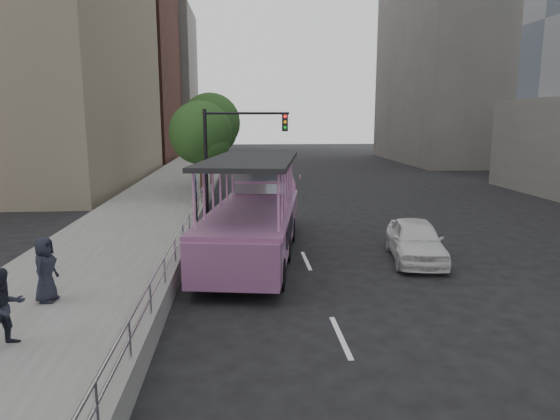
{
  "coord_description": "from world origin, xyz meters",
  "views": [
    {
      "loc": [
        -1.13,
        -12.23,
        4.79
      ],
      "look_at": [
        0.07,
        3.46,
        1.87
      ],
      "focal_mm": 32.0,
      "sensor_mm": 36.0,
      "label": 1
    }
  ],
  "objects_px": {
    "duck_boat": "(257,216)",
    "street_tree_near": "(202,135)",
    "pedestrian_far": "(45,269)",
    "parking_sign": "(196,197)",
    "pedestrian_mid": "(5,307)",
    "car": "(416,240)",
    "traffic_signal": "(230,144)",
    "street_tree_far": "(212,125)"
  },
  "relations": [
    {
      "from": "pedestrian_far",
      "to": "parking_sign",
      "type": "bearing_deg",
      "value": -13.67
    },
    {
      "from": "duck_boat",
      "to": "pedestrian_far",
      "type": "relative_size",
      "value": 6.6
    },
    {
      "from": "street_tree_far",
      "to": "street_tree_near",
      "type": "bearing_deg",
      "value": -91.91
    },
    {
      "from": "street_tree_near",
      "to": "duck_boat",
      "type": "bearing_deg",
      "value": -75.81
    },
    {
      "from": "street_tree_near",
      "to": "street_tree_far",
      "type": "relative_size",
      "value": 0.89
    },
    {
      "from": "traffic_signal",
      "to": "street_tree_near",
      "type": "bearing_deg",
      "value": 114.98
    },
    {
      "from": "duck_boat",
      "to": "car",
      "type": "xyz_separation_m",
      "value": [
        5.33,
        -1.54,
        -0.6
      ]
    },
    {
      "from": "car",
      "to": "parking_sign",
      "type": "relative_size",
      "value": 1.62
    },
    {
      "from": "pedestrian_far",
      "to": "street_tree_near",
      "type": "xyz_separation_m",
      "value": [
        2.69,
        15.97,
        2.7
      ]
    },
    {
      "from": "pedestrian_far",
      "to": "street_tree_near",
      "type": "bearing_deg",
      "value": -2.68
    },
    {
      "from": "street_tree_far",
      "to": "car",
      "type": "bearing_deg",
      "value": -66.69
    },
    {
      "from": "pedestrian_mid",
      "to": "street_tree_near",
      "type": "xyz_separation_m",
      "value": [
        2.53,
        18.45,
        2.71
      ]
    },
    {
      "from": "duck_boat",
      "to": "traffic_signal",
      "type": "distance_m",
      "value": 7.56
    },
    {
      "from": "car",
      "to": "pedestrian_far",
      "type": "bearing_deg",
      "value": -150.99
    },
    {
      "from": "duck_boat",
      "to": "pedestrian_mid",
      "type": "distance_m",
      "value": 9.44
    },
    {
      "from": "pedestrian_mid",
      "to": "pedestrian_far",
      "type": "distance_m",
      "value": 2.49
    },
    {
      "from": "pedestrian_far",
      "to": "street_tree_far",
      "type": "xyz_separation_m",
      "value": [
        2.89,
        21.97,
        3.19
      ]
    },
    {
      "from": "car",
      "to": "traffic_signal",
      "type": "bearing_deg",
      "value": 135.66
    },
    {
      "from": "street_tree_near",
      "to": "street_tree_far",
      "type": "distance_m",
      "value": 6.02
    },
    {
      "from": "traffic_signal",
      "to": "car",
      "type": "bearing_deg",
      "value": -53.6
    },
    {
      "from": "duck_boat",
      "to": "street_tree_near",
      "type": "height_order",
      "value": "street_tree_near"
    },
    {
      "from": "pedestrian_far",
      "to": "car",
      "type": "bearing_deg",
      "value": -63.36
    },
    {
      "from": "car",
      "to": "parking_sign",
      "type": "bearing_deg",
      "value": 160.96
    },
    {
      "from": "duck_boat",
      "to": "parking_sign",
      "type": "bearing_deg",
      "value": 132.29
    },
    {
      "from": "duck_boat",
      "to": "street_tree_near",
      "type": "distance_m",
      "value": 11.2
    },
    {
      "from": "pedestrian_far",
      "to": "parking_sign",
      "type": "height_order",
      "value": "parking_sign"
    },
    {
      "from": "pedestrian_far",
      "to": "parking_sign",
      "type": "distance_m",
      "value": 8.55
    },
    {
      "from": "duck_boat",
      "to": "car",
      "type": "height_order",
      "value": "duck_boat"
    },
    {
      "from": "duck_boat",
      "to": "traffic_signal",
      "type": "relative_size",
      "value": 2.08
    },
    {
      "from": "duck_boat",
      "to": "pedestrian_mid",
      "type": "height_order",
      "value": "duck_boat"
    },
    {
      "from": "traffic_signal",
      "to": "street_tree_far",
      "type": "relative_size",
      "value": 0.81
    },
    {
      "from": "pedestrian_far",
      "to": "street_tree_near",
      "type": "distance_m",
      "value": 16.42
    },
    {
      "from": "pedestrian_mid",
      "to": "pedestrian_far",
      "type": "xyz_separation_m",
      "value": [
        -0.16,
        2.48,
        0.01
      ]
    },
    {
      "from": "car",
      "to": "pedestrian_far",
      "type": "xyz_separation_m",
      "value": [
        -10.7,
        -3.84,
        0.42
      ]
    },
    {
      "from": "traffic_signal",
      "to": "street_tree_near",
      "type": "distance_m",
      "value": 3.8
    },
    {
      "from": "duck_boat",
      "to": "street_tree_near",
      "type": "bearing_deg",
      "value": 104.19
    },
    {
      "from": "street_tree_far",
      "to": "duck_boat",
      "type": "bearing_deg",
      "value": -81.51
    },
    {
      "from": "duck_boat",
      "to": "parking_sign",
      "type": "xyz_separation_m",
      "value": [
        -2.37,
        2.61,
        0.32
      ]
    },
    {
      "from": "street_tree_near",
      "to": "traffic_signal",
      "type": "bearing_deg",
      "value": -65.02
    },
    {
      "from": "pedestrian_mid",
      "to": "street_tree_near",
      "type": "bearing_deg",
      "value": 30.05
    },
    {
      "from": "parking_sign",
      "to": "traffic_signal",
      "type": "height_order",
      "value": "traffic_signal"
    },
    {
      "from": "pedestrian_far",
      "to": "duck_boat",
      "type": "bearing_deg",
      "value": -38.04
    }
  ]
}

